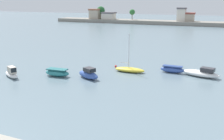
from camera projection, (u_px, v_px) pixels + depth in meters
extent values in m
ellipsoid|color=white|center=(11.00, 75.00, 37.93)|extent=(4.17, 3.04, 0.73)
cube|color=#BCB2A3|center=(12.00, 70.00, 37.38)|extent=(1.89, 1.56, 0.93)
cube|color=black|center=(14.00, 70.00, 36.72)|extent=(0.44, 0.71, 0.65)
ellipsoid|color=teal|center=(57.00, 73.00, 38.26)|extent=(3.98, 1.75, 1.00)
cube|color=#226367|center=(57.00, 69.00, 38.11)|extent=(3.19, 1.46, 0.15)
ellipsoid|color=#3856A8|center=(88.00, 75.00, 37.16)|extent=(4.24, 2.97, 1.08)
cube|color=#333338|center=(89.00, 70.00, 36.75)|extent=(1.92, 1.70, 0.57)
cube|color=black|center=(93.00, 70.00, 36.17)|extent=(0.50, 0.98, 0.40)
ellipsoid|color=yellow|center=(130.00, 70.00, 40.56)|extent=(4.90, 1.81, 0.74)
cylinder|color=silver|center=(129.00, 51.00, 39.82)|extent=(0.10, 0.10, 5.35)
cylinder|color=#B7B7BC|center=(125.00, 63.00, 40.58)|extent=(1.72, 0.12, 0.08)
ellipsoid|color=#3856A8|center=(172.00, 70.00, 40.15)|extent=(3.78, 1.16, 0.94)
cube|color=navy|center=(173.00, 66.00, 40.00)|extent=(3.02, 0.97, 0.18)
ellipsoid|color=white|center=(201.00, 73.00, 38.14)|extent=(5.82, 3.21, 0.92)
cube|color=#333338|center=(208.00, 70.00, 37.39)|extent=(2.10, 1.62, 0.56)
cube|color=black|center=(214.00, 70.00, 36.84)|extent=(0.33, 1.09, 0.39)
sphere|color=red|center=(116.00, 66.00, 43.43)|extent=(0.39, 0.39, 0.39)
cube|color=gray|center=(161.00, 22.00, 123.79)|extent=(112.33, 10.32, 1.75)
cube|color=#B2A38E|center=(95.00, 15.00, 135.02)|extent=(5.34, 4.02, 4.49)
cube|color=#995B42|center=(95.00, 9.00, 134.33)|extent=(5.87, 4.42, 0.70)
cube|color=beige|center=(109.00, 16.00, 133.23)|extent=(5.94, 5.49, 2.90)
cube|color=#565156|center=(109.00, 13.00, 132.76)|extent=(6.54, 6.04, 0.70)
cube|color=beige|center=(181.00, 15.00, 119.33)|extent=(3.81, 3.74, 5.56)
cube|color=#565156|center=(182.00, 8.00, 118.51)|extent=(4.19, 4.12, 0.70)
cube|color=#B2A38E|center=(187.00, 18.00, 118.68)|extent=(6.04, 3.62, 3.31)
cube|color=brown|center=(188.00, 13.00, 118.16)|extent=(6.65, 3.98, 0.70)
cylinder|color=brown|center=(132.00, 17.00, 128.92)|extent=(0.36, 0.36, 2.68)
sphere|color=#2D6B33|center=(132.00, 12.00, 128.27)|extent=(2.80, 2.80, 2.80)
cylinder|color=brown|center=(101.00, 16.00, 136.55)|extent=(0.36, 0.36, 2.58)
sphere|color=#235B2D|center=(101.00, 10.00, 135.76)|extent=(4.32, 4.32, 4.32)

